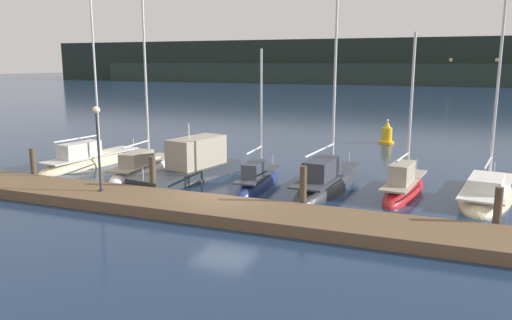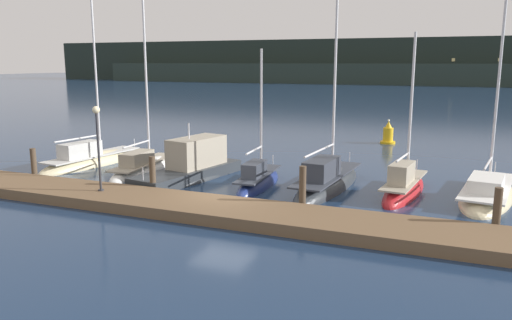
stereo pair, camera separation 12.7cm
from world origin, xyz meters
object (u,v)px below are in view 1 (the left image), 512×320
at_px(sailboat_berth_4, 258,183).
at_px(sailboat_berth_5, 327,185).
at_px(sailboat_berth_1, 92,163).
at_px(sailboat_berth_2, 144,169).
at_px(motorboat_berth_3, 190,172).
at_px(channel_buoy, 387,135).
at_px(dock_lamppost, 98,134).
at_px(sailboat_berth_7, 487,195).
at_px(sailboat_berth_6, 404,191).

relative_size(sailboat_berth_4, sailboat_berth_5, 0.68).
xyz_separation_m(sailboat_berth_1, sailboat_berth_2, (3.81, -0.26, -0.01)).
relative_size(motorboat_berth_3, sailboat_berth_5, 0.72).
bearing_deg(sailboat_berth_5, sailboat_berth_2, -179.88).
height_order(channel_buoy, dock_lamppost, dock_lamppost).
height_order(sailboat_berth_7, channel_buoy, sailboat_berth_7).
bearing_deg(channel_buoy, sailboat_berth_5, -93.38).
xyz_separation_m(sailboat_berth_2, channel_buoy, (11.21, 14.87, 0.51)).
bearing_deg(sailboat_berth_4, sailboat_berth_7, 10.13).
xyz_separation_m(sailboat_berth_1, sailboat_berth_4, (10.91, -1.04, -0.01)).
height_order(motorboat_berth_3, sailboat_berth_7, sailboat_berth_7).
distance_m(sailboat_berth_5, sailboat_berth_7, 7.08).
xyz_separation_m(sailboat_berth_1, motorboat_berth_3, (7.09, -0.93, 0.24)).
bearing_deg(sailboat_berth_7, channel_buoy, 113.90).
relative_size(sailboat_berth_1, sailboat_berth_6, 1.27).
height_order(sailboat_berth_2, dock_lamppost, sailboat_berth_2).
bearing_deg(sailboat_berth_4, sailboat_berth_2, 173.75).
xyz_separation_m(sailboat_berth_2, sailboat_berth_7, (17.34, 1.05, -0.02)).
bearing_deg(motorboat_berth_3, sailboat_berth_4, -1.63).
distance_m(motorboat_berth_3, sailboat_berth_7, 14.17).
height_order(sailboat_berth_1, sailboat_berth_7, sailboat_berth_7).
height_order(sailboat_berth_5, channel_buoy, sailboat_berth_5).
bearing_deg(sailboat_berth_2, sailboat_berth_6, 1.33).
bearing_deg(motorboat_berth_3, dock_lamppost, -106.91).
height_order(motorboat_berth_3, channel_buoy, motorboat_berth_3).
bearing_deg(channel_buoy, sailboat_berth_2, -127.01).
bearing_deg(sailboat_berth_6, sailboat_berth_1, -179.81).
bearing_deg(dock_lamppost, motorboat_berth_3, 73.09).
height_order(sailboat_berth_6, sailboat_berth_7, sailboat_berth_7).
height_order(sailboat_berth_5, sailboat_berth_7, sailboat_berth_7).
xyz_separation_m(motorboat_berth_3, sailboat_berth_7, (14.06, 1.72, -0.27)).
height_order(sailboat_berth_4, dock_lamppost, sailboat_berth_4).
bearing_deg(sailboat_berth_1, sailboat_berth_5, -0.98).
distance_m(sailboat_berth_5, sailboat_berth_6, 3.51).
xyz_separation_m(motorboat_berth_3, sailboat_berth_4, (3.83, -0.11, -0.25)).
distance_m(sailboat_berth_5, dock_lamppost, 10.73).
bearing_deg(motorboat_berth_3, sailboat_berth_5, 5.59).
bearing_deg(sailboat_berth_2, sailboat_berth_4, -6.25).
bearing_deg(sailboat_berth_1, sailboat_berth_6, 0.19).
distance_m(sailboat_berth_1, sailboat_berth_5, 14.15).
bearing_deg(sailboat_berth_6, sailboat_berth_4, -170.72).
bearing_deg(dock_lamppost, sailboat_berth_4, 42.82).
distance_m(sailboat_berth_1, sailboat_berth_6, 17.65).
xyz_separation_m(sailboat_berth_2, sailboat_berth_5, (10.34, 0.02, 0.01)).
bearing_deg(dock_lamppost, sailboat_berth_7, 23.57).
height_order(sailboat_berth_2, sailboat_berth_6, sailboat_berth_2).
relative_size(sailboat_berth_7, dock_lamppost, 3.16).
height_order(sailboat_berth_1, sailboat_berth_5, sailboat_berth_5).
bearing_deg(sailboat_berth_2, motorboat_berth_3, -11.56).
bearing_deg(channel_buoy, sailboat_berth_1, -135.80).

